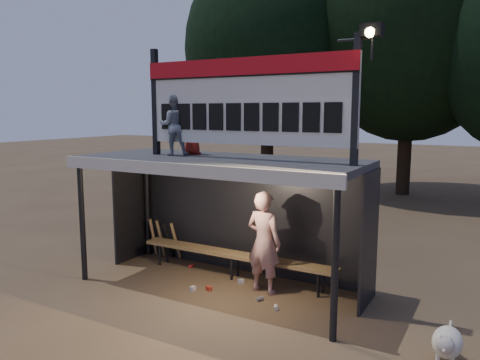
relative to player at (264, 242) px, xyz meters
The scene contains 12 objects.
ground 1.20m from the player, 165.07° to the right, with size 80.00×80.00×0.00m, color brown.
player is the anchor object (origin of this frame).
child_a 2.62m from the player, behind, with size 0.53×0.41×1.09m, color gray.
child_b 2.43m from the player, behind, with size 0.43×0.28×0.88m, color maroon.
dugout_shelter 1.23m from the player, behind, with size 5.10×2.08×2.32m.
scoreboard_assembly 2.45m from the player, 135.53° to the right, with size 4.10×0.27×1.99m.
bench 0.97m from the player, 156.25° to the left, with size 4.00×0.35×0.48m.
tree_left 11.84m from the player, 116.01° to the left, with size 6.46×6.46×9.27m.
tree_mid 12.47m from the player, 88.88° to the left, with size 7.22×7.22×10.36m.
dog 3.25m from the player, 18.05° to the right, with size 0.36×0.81×0.49m.
bats 2.77m from the player, 167.05° to the left, with size 0.68×0.35×0.84m.
litter 1.08m from the player, 158.51° to the right, with size 2.44×1.10×0.08m.
Camera 1 is at (4.26, -6.76, 3.11)m, focal length 35.00 mm.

